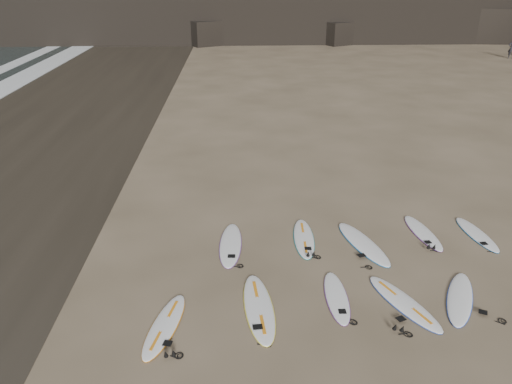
% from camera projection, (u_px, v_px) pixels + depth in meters
% --- Properties ---
extents(ground, '(240.00, 240.00, 0.00)m').
position_uv_depth(ground, '(348.00, 298.00, 12.40)').
color(ground, '#897559').
rests_on(ground, ground).
extents(surfboard_0, '(1.08, 2.43, 0.09)m').
position_uv_depth(surfboard_0, '(165.00, 325.00, 11.39)').
color(surfboard_0, white).
rests_on(surfboard_0, ground).
extents(surfboard_1, '(0.89, 2.81, 0.10)m').
position_uv_depth(surfboard_1, '(259.00, 307.00, 11.99)').
color(surfboard_1, white).
rests_on(surfboard_1, ground).
extents(surfboard_2, '(0.58, 2.21, 0.08)m').
position_uv_depth(surfboard_2, '(337.00, 297.00, 12.38)').
color(surfboard_2, white).
rests_on(surfboard_2, ground).
extents(surfboard_3, '(1.57, 2.56, 0.09)m').
position_uv_depth(surfboard_3, '(404.00, 303.00, 12.15)').
color(surfboard_3, white).
rests_on(surfboard_3, ground).
extents(surfboard_4, '(1.57, 2.43, 0.09)m').
position_uv_depth(surfboard_4, '(460.00, 298.00, 12.33)').
color(surfboard_4, white).
rests_on(surfboard_4, ground).
extents(surfboard_5, '(0.74, 2.61, 0.09)m').
position_uv_depth(surfboard_5, '(231.00, 244.00, 14.72)').
color(surfboard_5, white).
rests_on(surfboard_5, ground).
extents(surfboard_6, '(0.70, 2.46, 0.09)m').
position_uv_depth(surfboard_6, '(304.00, 238.00, 15.07)').
color(surfboard_6, white).
rests_on(surfboard_6, ground).
extents(surfboard_7, '(1.43, 2.82, 0.10)m').
position_uv_depth(surfboard_7, '(363.00, 243.00, 14.76)').
color(surfboard_7, white).
rests_on(surfboard_7, ground).
extents(surfboard_8, '(0.83, 2.36, 0.08)m').
position_uv_depth(surfboard_8, '(423.00, 232.00, 15.38)').
color(surfboard_8, white).
rests_on(surfboard_8, ground).
extents(surfboard_9, '(0.78, 2.29, 0.08)m').
position_uv_depth(surfboard_9, '(477.00, 234.00, 15.30)').
color(surfboard_9, white).
rests_on(surfboard_9, ground).
extents(person_a, '(0.77, 0.68, 1.77)m').
position_uv_depth(person_a, '(512.00, 48.00, 44.67)').
color(person_a, '#222227').
rests_on(person_a, ground).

